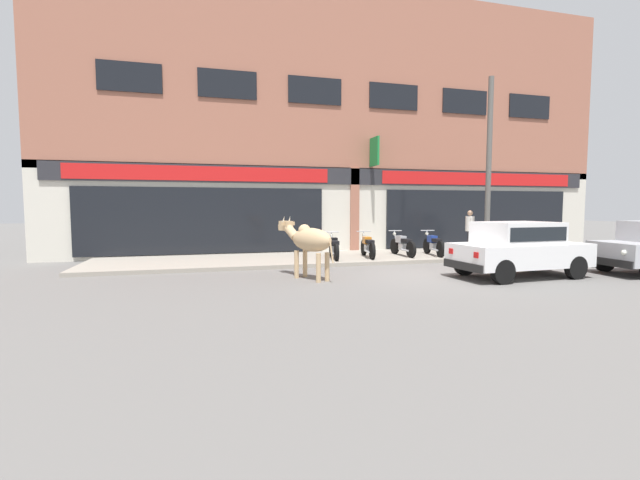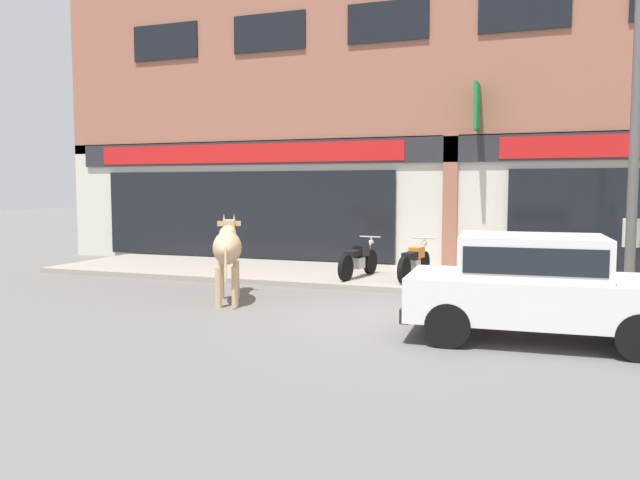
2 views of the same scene
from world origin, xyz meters
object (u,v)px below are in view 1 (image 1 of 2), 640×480
(motorcycle_0, at_px, (334,247))
(motorcycle_1, at_px, (368,246))
(car_1, at_px, (518,246))
(motorcycle_2, at_px, (403,245))
(cow, at_px, (309,240))
(motorcycle_3, at_px, (434,245))
(utility_pole, at_px, (489,168))
(pedestrian, at_px, (470,227))

(motorcycle_0, distance_m, motorcycle_1, 1.24)
(car_1, distance_m, motorcycle_2, 4.54)
(motorcycle_0, bearing_deg, car_1, -48.33)
(motorcycle_0, relative_size, motorcycle_1, 1.00)
(cow, relative_size, motorcycle_0, 1.10)
(motorcycle_3, distance_m, utility_pole, 3.22)
(motorcycle_2, xyz_separation_m, pedestrian, (2.86, 0.21, 0.60))
(motorcycle_0, xyz_separation_m, motorcycle_3, (3.72, -0.03, 0.00))
(motorcycle_3, xyz_separation_m, pedestrian, (1.74, 0.39, 0.60))
(motorcycle_3, bearing_deg, motorcycle_1, 178.10)
(motorcycle_0, height_order, pedestrian, pedestrian)
(motorcycle_1, xyz_separation_m, motorcycle_2, (1.36, 0.10, 0.00))
(motorcycle_2, bearing_deg, cow, -142.66)
(cow, xyz_separation_m, car_1, (5.37, -1.17, -0.19))
(motorcycle_2, height_order, utility_pole, utility_pole)
(car_1, distance_m, utility_pole, 4.42)
(cow, height_order, motorcycle_2, cow)
(car_1, distance_m, pedestrian, 4.90)
(motorcycle_1, bearing_deg, utility_pole, -12.30)
(motorcycle_2, xyz_separation_m, utility_pole, (2.72, -0.99, 2.68))
(motorcycle_2, distance_m, motorcycle_3, 1.14)
(motorcycle_0, distance_m, utility_pole, 6.01)
(motorcycle_0, bearing_deg, motorcycle_1, 2.46)
(utility_pole, bearing_deg, motorcycle_3, 153.16)
(car_1, relative_size, motorcycle_0, 2.04)
(car_1, height_order, utility_pole, utility_pole)
(car_1, xyz_separation_m, motorcycle_1, (-2.52, 4.28, -0.31))
(motorcycle_3, bearing_deg, motorcycle_0, 179.55)
(cow, relative_size, motorcycle_1, 1.10)
(motorcycle_0, height_order, motorcycle_2, same)
(motorcycle_2, bearing_deg, motorcycle_0, -176.62)
(cow, xyz_separation_m, utility_pole, (6.93, 2.22, 2.19))
(cow, bearing_deg, utility_pole, 17.78)
(cow, distance_m, utility_pole, 7.60)
(motorcycle_2, relative_size, utility_pole, 0.30)
(motorcycle_3, bearing_deg, car_1, -89.45)
(motorcycle_0, xyz_separation_m, motorcycle_1, (1.24, 0.05, 0.00))
(pedestrian, bearing_deg, motorcycle_0, -176.19)
(pedestrian, bearing_deg, motorcycle_3, -167.27)
(car_1, height_order, motorcycle_1, car_1)
(car_1, xyz_separation_m, pedestrian, (1.70, 4.59, 0.29))
(motorcycle_1, relative_size, utility_pole, 0.29)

